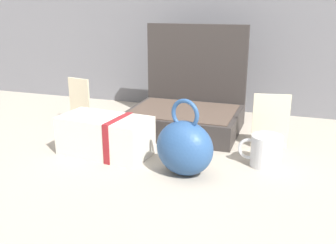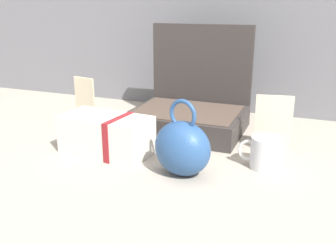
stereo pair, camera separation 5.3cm
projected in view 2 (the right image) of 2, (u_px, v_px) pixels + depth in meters
name	position (u px, v px, depth m)	size (l,w,h in m)	color
ground_plane	(178.00, 155.00, 1.13)	(6.00, 6.00, 0.00)	#9E9384
open_suitcase	(191.00, 108.00, 1.35)	(0.38, 0.32, 0.37)	#332D2B
teal_pouch_handbag	(182.00, 147.00, 0.99)	(0.18, 0.16, 0.21)	#284C7F
cream_toiletry_bag	(107.00, 135.00, 1.14)	(0.28, 0.16, 0.12)	silver
coffee_mug	(265.00, 153.00, 1.03)	(0.12, 0.09, 0.09)	silver
info_card_left	(85.00, 101.00, 1.40)	(0.10, 0.01, 0.18)	beige
poster_card_right	(273.00, 123.00, 1.15)	(0.11, 0.01, 0.17)	beige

